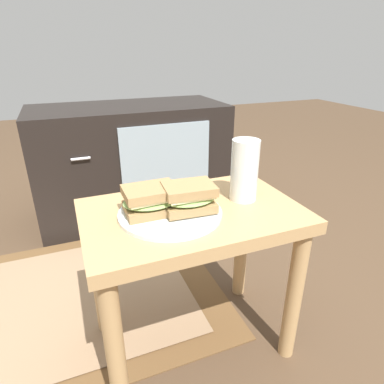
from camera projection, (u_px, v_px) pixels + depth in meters
ground_plane at (192, 340)px, 1.03m from camera, size 8.00×8.00×0.00m
side_table at (192, 240)px, 0.88m from camera, size 0.56×0.36×0.46m
tv_cabinet at (132, 161)px, 1.73m from camera, size 0.96×0.46×0.58m
area_rug at (41, 307)px, 1.15m from camera, size 1.26×0.81×0.01m
plate at (170, 213)px, 0.81m from camera, size 0.26×0.26×0.01m
sandwich_front at (151, 200)px, 0.80m from camera, size 0.14×0.10×0.07m
sandwich_back at (189, 197)px, 0.80m from camera, size 0.14×0.11×0.07m
beer_glass at (244, 172)px, 0.87m from camera, size 0.07×0.07×0.17m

